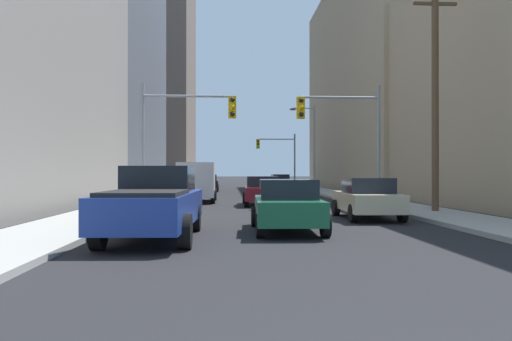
{
  "coord_description": "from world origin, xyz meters",
  "views": [
    {
      "loc": [
        -1.64,
        -2.34,
        1.73
      ],
      "look_at": [
        0.0,
        26.64,
        1.83
      ],
      "focal_mm": 34.48,
      "sensor_mm": 36.0,
      "label": 1
    }
  ],
  "objects_px": {
    "sedan_beige": "(367,198)",
    "sedan_black": "(207,183)",
    "traffic_signal_far_right": "(278,151)",
    "cargo_van_silver": "(197,180)",
    "sedan_maroon": "(262,191)",
    "traffic_signal_near_left": "(184,123)",
    "sedan_green": "(287,205)",
    "sedan_navy": "(280,182)",
    "traffic_signal_near_right": "(343,125)",
    "pickup_truck_blue": "(154,203)"
  },
  "relations": [
    {
      "from": "sedan_beige",
      "to": "traffic_signal_far_right",
      "type": "xyz_separation_m",
      "value": [
        0.38,
        36.4,
        3.3
      ]
    },
    {
      "from": "sedan_beige",
      "to": "traffic_signal_near_left",
      "type": "xyz_separation_m",
      "value": [
        -7.26,
        5.86,
        3.31
      ]
    },
    {
      "from": "sedan_beige",
      "to": "sedan_navy",
      "type": "distance_m",
      "value": 30.07
    },
    {
      "from": "pickup_truck_blue",
      "to": "cargo_van_silver",
      "type": "relative_size",
      "value": 1.05
    },
    {
      "from": "traffic_signal_far_right",
      "to": "sedan_maroon",
      "type": "bearing_deg",
      "value": -97.4
    },
    {
      "from": "sedan_beige",
      "to": "traffic_signal_far_right",
      "type": "height_order",
      "value": "traffic_signal_far_right"
    },
    {
      "from": "sedan_maroon",
      "to": "pickup_truck_blue",
      "type": "bearing_deg",
      "value": -106.34
    },
    {
      "from": "cargo_van_silver",
      "to": "sedan_maroon",
      "type": "xyz_separation_m",
      "value": [
        3.56,
        -3.17,
        -0.52
      ]
    },
    {
      "from": "sedan_beige",
      "to": "sedan_navy",
      "type": "bearing_deg",
      "value": 90.09
    },
    {
      "from": "sedan_black",
      "to": "sedan_beige",
      "type": "bearing_deg",
      "value": -74.83
    },
    {
      "from": "cargo_van_silver",
      "to": "sedan_black",
      "type": "distance_m",
      "value": 14.98
    },
    {
      "from": "cargo_van_silver",
      "to": "traffic_signal_near_right",
      "type": "relative_size",
      "value": 0.87
    },
    {
      "from": "sedan_navy",
      "to": "traffic_signal_near_left",
      "type": "relative_size",
      "value": 0.71
    },
    {
      "from": "sedan_green",
      "to": "pickup_truck_blue",
      "type": "bearing_deg",
      "value": -160.55
    },
    {
      "from": "pickup_truck_blue",
      "to": "sedan_black",
      "type": "xyz_separation_m",
      "value": [
        0.08,
        30.7,
        -0.16
      ]
    },
    {
      "from": "sedan_beige",
      "to": "sedan_maroon",
      "type": "relative_size",
      "value": 1.0
    },
    {
      "from": "traffic_signal_far_right",
      "to": "cargo_van_silver",
      "type": "bearing_deg",
      "value": -105.89
    },
    {
      "from": "sedan_black",
      "to": "traffic_signal_far_right",
      "type": "height_order",
      "value": "traffic_signal_far_right"
    },
    {
      "from": "sedan_green",
      "to": "sedan_maroon",
      "type": "bearing_deg",
      "value": 89.74
    },
    {
      "from": "sedan_maroon",
      "to": "traffic_signal_near_right",
      "type": "height_order",
      "value": "traffic_signal_near_right"
    },
    {
      "from": "cargo_van_silver",
      "to": "sedan_green",
      "type": "bearing_deg",
      "value": -76.35
    },
    {
      "from": "sedan_navy",
      "to": "traffic_signal_near_right",
      "type": "height_order",
      "value": "traffic_signal_near_right"
    },
    {
      "from": "sedan_maroon",
      "to": "traffic_signal_near_left",
      "type": "xyz_separation_m",
      "value": [
        -3.89,
        -1.71,
        3.31
      ]
    },
    {
      "from": "sedan_maroon",
      "to": "traffic_signal_far_right",
      "type": "relative_size",
      "value": 0.71
    },
    {
      "from": "cargo_van_silver",
      "to": "traffic_signal_near_right",
      "type": "distance_m",
      "value": 9.3
    },
    {
      "from": "sedan_green",
      "to": "traffic_signal_near_left",
      "type": "xyz_separation_m",
      "value": [
        -3.84,
        9.57,
        3.31
      ]
    },
    {
      "from": "cargo_van_silver",
      "to": "sedan_maroon",
      "type": "relative_size",
      "value": 1.23
    },
    {
      "from": "sedan_green",
      "to": "traffic_signal_near_left",
      "type": "bearing_deg",
      "value": 111.86
    },
    {
      "from": "sedan_black",
      "to": "sedan_navy",
      "type": "height_order",
      "value": "same"
    },
    {
      "from": "sedan_beige",
      "to": "traffic_signal_near_left",
      "type": "bearing_deg",
      "value": 141.08
    },
    {
      "from": "cargo_van_silver",
      "to": "sedan_navy",
      "type": "xyz_separation_m",
      "value": [
        6.88,
        19.33,
        -0.52
      ]
    },
    {
      "from": "sedan_green",
      "to": "traffic_signal_near_left",
      "type": "relative_size",
      "value": 0.71
    },
    {
      "from": "sedan_black",
      "to": "traffic_signal_near_left",
      "type": "bearing_deg",
      "value": -90.84
    },
    {
      "from": "sedan_green",
      "to": "sedan_black",
      "type": "height_order",
      "value": "same"
    },
    {
      "from": "sedan_black",
      "to": "sedan_navy",
      "type": "distance_m",
      "value": 8.18
    },
    {
      "from": "sedan_beige",
      "to": "sedan_black",
      "type": "distance_m",
      "value": 26.64
    },
    {
      "from": "sedan_beige",
      "to": "traffic_signal_near_right",
      "type": "bearing_deg",
      "value": 85.24
    },
    {
      "from": "sedan_beige",
      "to": "pickup_truck_blue",
      "type": "bearing_deg",
      "value": -144.71
    },
    {
      "from": "sedan_green",
      "to": "traffic_signal_near_left",
      "type": "height_order",
      "value": "traffic_signal_near_left"
    },
    {
      "from": "pickup_truck_blue",
      "to": "traffic_signal_near_left",
      "type": "height_order",
      "value": "traffic_signal_near_left"
    },
    {
      "from": "sedan_green",
      "to": "sedan_maroon",
      "type": "relative_size",
      "value": 1.0
    },
    {
      "from": "traffic_signal_far_right",
      "to": "pickup_truck_blue",
      "type": "bearing_deg",
      "value": -100.17
    },
    {
      "from": "sedan_green",
      "to": "traffic_signal_near_left",
      "type": "distance_m",
      "value": 10.83
    },
    {
      "from": "sedan_green",
      "to": "traffic_signal_near_right",
      "type": "xyz_separation_m",
      "value": [
        3.91,
        9.57,
        3.29
      ]
    },
    {
      "from": "cargo_van_silver",
      "to": "traffic_signal_far_right",
      "type": "distance_m",
      "value": 26.82
    },
    {
      "from": "sedan_beige",
      "to": "sedan_green",
      "type": "bearing_deg",
      "value": -132.68
    },
    {
      "from": "sedan_green",
      "to": "traffic_signal_far_right",
      "type": "bearing_deg",
      "value": 84.59
    },
    {
      "from": "cargo_van_silver",
      "to": "pickup_truck_blue",
      "type": "bearing_deg",
      "value": -90.44
    },
    {
      "from": "sedan_black",
      "to": "traffic_signal_far_right",
      "type": "distance_m",
      "value": 13.38
    },
    {
      "from": "traffic_signal_near_left",
      "to": "cargo_van_silver",
      "type": "bearing_deg",
      "value": 86.13
    }
  ]
}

